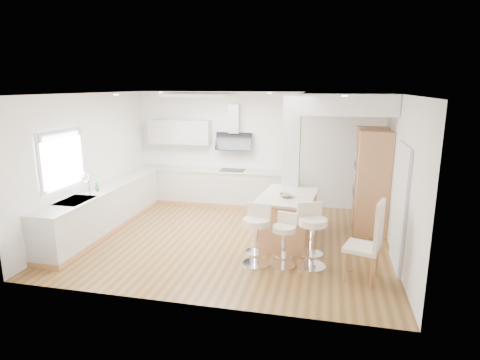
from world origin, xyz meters
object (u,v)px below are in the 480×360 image
(bar_stool_b, at_px, (284,237))
(peninsula, at_px, (287,218))
(dining_chair, at_px, (370,239))
(bar_stool_a, at_px, (257,232))
(bar_stool_c, at_px, (312,232))

(bar_stool_b, bearing_deg, peninsula, 109.27)
(peninsula, distance_m, dining_chair, 1.99)
(bar_stool_a, bearing_deg, bar_stool_b, 9.09)
(bar_stool_a, bearing_deg, bar_stool_c, 11.61)
(peninsula, height_order, dining_chair, dining_chair)
(peninsula, relative_size, bar_stool_c, 1.48)
(peninsula, height_order, bar_stool_c, bar_stool_c)
(peninsula, bearing_deg, bar_stool_b, -80.90)
(bar_stool_b, distance_m, dining_chair, 1.36)
(bar_stool_a, height_order, bar_stool_b, bar_stool_a)
(peninsula, xyz_separation_m, dining_chair, (1.40, -1.39, 0.23))
(bar_stool_a, relative_size, bar_stool_c, 0.96)
(bar_stool_b, relative_size, bar_stool_c, 0.84)
(bar_stool_c, relative_size, dining_chair, 0.83)
(bar_stool_c, bearing_deg, bar_stool_b, 166.11)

